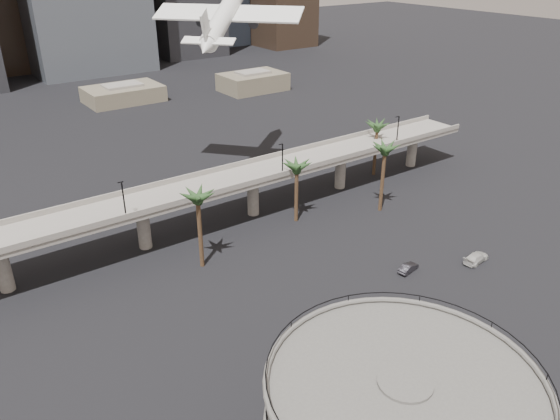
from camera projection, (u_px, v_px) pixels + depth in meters
overpass at (200, 193)px, 96.05m from camera, size 130.00×9.30×14.70m
palm_trees at (322, 159)px, 100.06m from camera, size 54.40×18.40×14.00m
low_buildings at (85, 105)px, 165.40m from camera, size 135.00×27.50×6.80m
airborne_jet at (228, 9)px, 105.48m from camera, size 26.59×25.72×15.04m
car_a at (327, 339)px, 70.61m from camera, size 4.67×3.20×1.48m
car_b at (408, 268)px, 86.25m from camera, size 4.28×2.16×1.35m
car_c at (476, 258)px, 88.84m from camera, size 5.56×2.80×1.55m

